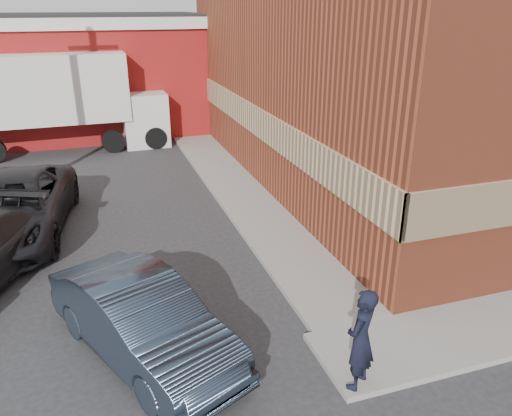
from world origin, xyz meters
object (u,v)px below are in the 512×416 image
object	(u,v)px
suv_a	(13,207)
box_truck	(69,95)
brick_building	(435,43)
warehouse	(41,74)
sedan	(143,320)
man	(361,339)

from	to	relation	value
suv_a	box_truck	xyz separation A→B (m)	(1.56, 8.89, 1.55)
brick_building	warehouse	size ratio (longest dim) A/B	1.12
warehouse	sedan	xyz separation A→B (m)	(2.54, -19.50, -2.07)
brick_building	box_truck	bearing A→B (deg)	152.73
brick_building	suv_a	distance (m)	15.39
sedan	box_truck	bearing A→B (deg)	69.81
brick_building	box_truck	world-z (taller)	brick_building
brick_building	suv_a	xyz separation A→B (m)	(-14.76, -2.08, -3.85)
warehouse	suv_a	world-z (taller)	warehouse
man	sedan	bearing A→B (deg)	-70.07
warehouse	brick_building	bearing A→B (deg)	-37.20
warehouse	box_truck	size ratio (longest dim) A/B	1.93
sedan	box_truck	world-z (taller)	box_truck
man	box_truck	world-z (taller)	box_truck
sedan	suv_a	xyz separation A→B (m)	(-2.81, 6.41, 0.09)
warehouse	suv_a	xyz separation A→B (m)	(-0.26, -13.09, -1.98)
brick_building	sedan	world-z (taller)	brick_building
warehouse	sedan	bearing A→B (deg)	-82.57
brick_building	suv_a	bearing A→B (deg)	-171.97
man	brick_building	bearing A→B (deg)	-167.39
suv_a	brick_building	bearing A→B (deg)	15.07
warehouse	man	xyz separation A→B (m)	(5.80, -21.55, -1.79)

